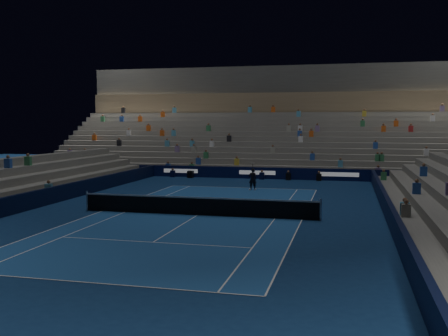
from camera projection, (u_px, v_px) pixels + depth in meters
ground at (197, 215)px, 27.31m from camera, size 90.00×90.00×0.00m
court_surface at (197, 215)px, 27.31m from camera, size 10.97×23.77×0.01m
sponsor_barrier_far at (257, 173)px, 45.19m from camera, size 44.00×0.25×1.00m
sponsor_barrier_east at (390, 213)px, 25.01m from camera, size 0.25×37.00×1.00m
sponsor_barrier_west at (34, 200)px, 29.53m from camera, size 0.25×37.00×1.00m
grandstand_main at (273, 137)px, 54.04m from camera, size 44.00×15.20×11.20m
tennis_net at (197, 206)px, 27.27m from camera, size 12.90×0.10×1.10m
tennis_player at (253, 179)px, 37.51m from camera, size 0.68×0.57×1.59m
broadcast_camera at (190, 174)px, 45.97m from camera, size 0.49×0.93×0.62m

